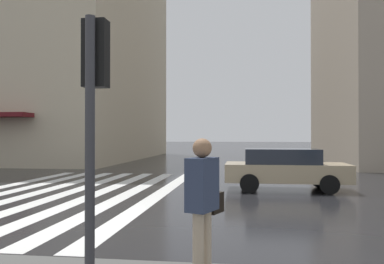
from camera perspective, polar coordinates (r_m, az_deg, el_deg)
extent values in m
plane|color=black|center=(9.19, -15.20, -12.18)|extent=(220.00, 220.00, 0.00)
cube|color=silver|center=(12.72, -4.71, -8.90)|extent=(13.00, 0.50, 0.01)
cube|color=silver|center=(12.97, -9.07, -8.74)|extent=(13.00, 0.50, 0.01)
cube|color=silver|center=(13.29, -13.25, -8.53)|extent=(13.00, 0.50, 0.01)
cube|color=silver|center=(13.68, -17.21, -8.29)|extent=(13.00, 0.50, 0.01)
cube|color=silver|center=(14.13, -20.92, -8.03)|extent=(13.00, 0.50, 0.01)
cube|color=silver|center=(14.63, -24.39, -7.76)|extent=(13.00, 0.50, 0.01)
cube|color=beige|center=(37.14, -25.56, 9.76)|extent=(19.50, 23.81, 16.90)
cylinder|color=#333338|center=(4.94, -14.48, -1.99)|extent=(0.12, 0.12, 3.16)
cube|color=black|center=(5.21, -13.69, 10.88)|extent=(0.22, 0.30, 0.85)
sphere|color=red|center=(5.38, -13.21, 13.57)|extent=(0.17, 0.17, 0.17)
sphere|color=orange|center=(5.32, -13.21, 10.65)|extent=(0.17, 0.17, 0.17)
sphere|color=green|center=(5.27, -13.22, 7.66)|extent=(0.17, 0.17, 0.17)
cube|color=tan|center=(13.92, 13.41, -5.66)|extent=(1.75, 4.10, 0.60)
cube|color=#232833|center=(13.86, 12.78, -3.40)|extent=(1.54, 2.46, 0.50)
cylinder|color=black|center=(14.93, 17.90, -6.45)|extent=(0.20, 0.62, 0.62)
cylinder|color=black|center=(13.32, 19.17, -7.17)|extent=(0.20, 0.62, 0.62)
cylinder|color=black|center=(14.70, 8.20, -6.56)|extent=(0.20, 0.62, 0.62)
cylinder|color=black|center=(13.06, 8.26, -7.33)|extent=(0.20, 0.62, 0.62)
cube|color=#2D3851|center=(4.52, 1.48, -7.52)|extent=(0.46, 0.37, 0.60)
sphere|color=#936B4C|center=(4.49, 1.48, -2.32)|extent=(0.22, 0.22, 0.22)
cylinder|color=tan|center=(4.59, 0.93, -16.73)|extent=(0.13, 0.13, 0.86)
cylinder|color=tan|center=(4.74, 2.01, -16.19)|extent=(0.13, 0.13, 0.86)
cube|color=black|center=(4.80, 3.06, -10.12)|extent=(0.32, 0.25, 0.24)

